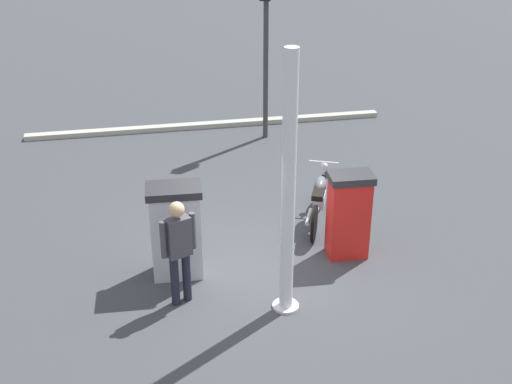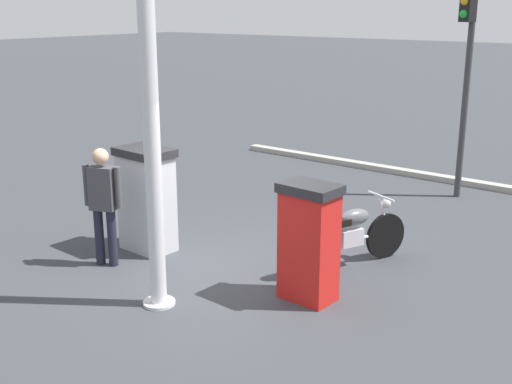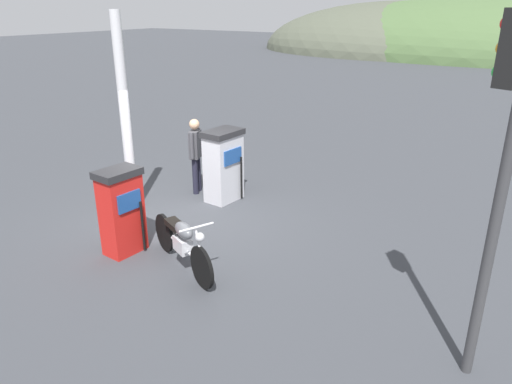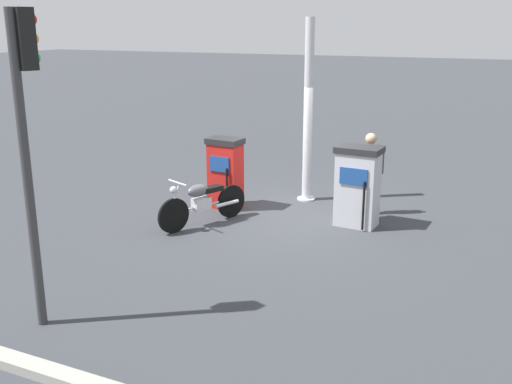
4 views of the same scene
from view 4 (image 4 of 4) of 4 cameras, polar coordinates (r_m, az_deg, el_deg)
name	(u,v)px [view 4 (image 4 of 4)]	position (r m, az deg, el deg)	size (l,w,h in m)	color
ground_plane	(288,216)	(12.29, 3.03, -2.29)	(120.00, 120.00, 0.00)	#383A3F
fuel_pump_near	(225,173)	(12.66, -2.95, 1.85)	(0.57, 0.75, 1.51)	red
fuel_pump_far	(358,186)	(11.66, 9.68, 0.57)	(0.65, 0.89, 1.57)	silver
motorcycle_near_pump	(202,201)	(11.64, -5.18, -0.88)	(1.93, 0.95, 0.97)	black
attendant_person	(369,168)	(12.35, 10.79, 2.26)	(0.32, 0.56, 1.70)	#1E1E2D
roadside_traffic_light	(27,118)	(7.75, -21.06, 6.60)	(0.40, 0.30, 4.00)	#38383A
canopy_support_pole	(308,115)	(13.04, 5.00, 7.30)	(0.40, 0.40, 3.95)	silver
road_edge_kerb	(70,379)	(7.16, -17.36, -16.71)	(0.36, 8.94, 0.12)	#9E9E93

